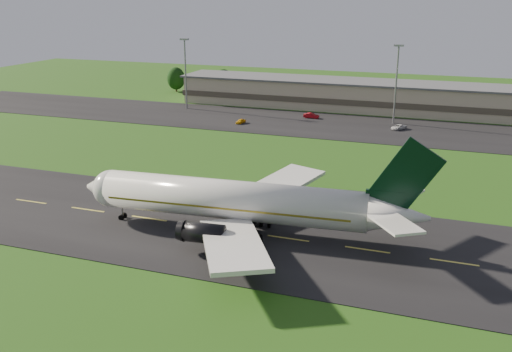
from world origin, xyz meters
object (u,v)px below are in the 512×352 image
(light_mast_centre, at_px, (397,75))
(terminal, at_px, (406,99))
(service_vehicle_c, at_px, (399,127))
(airliner, at_px, (238,201))
(light_mast_west, at_px, (185,65))
(service_vehicle_b, at_px, (311,116))
(service_vehicle_a, at_px, (241,121))

(light_mast_centre, bearing_deg, terminal, 85.05)
(terminal, relative_size, service_vehicle_c, 33.28)
(airliner, height_order, service_vehicle_c, airliner)
(light_mast_centre, bearing_deg, light_mast_west, 180.00)
(light_mast_centre, height_order, service_vehicle_c, light_mast_centre)
(light_mast_west, height_order, service_vehicle_c, light_mast_west)
(terminal, xyz_separation_m, service_vehicle_c, (0.73, -23.05, -3.29))
(light_mast_west, distance_m, service_vehicle_c, 63.65)
(service_vehicle_c, bearing_deg, light_mast_centre, 140.00)
(terminal, xyz_separation_m, light_mast_centre, (-1.40, -16.18, 8.75))
(terminal, distance_m, service_vehicle_b, 29.11)
(service_vehicle_b, bearing_deg, service_vehicle_c, -100.41)
(service_vehicle_b, xyz_separation_m, service_vehicle_c, (23.98, -5.85, -0.09))
(airliner, relative_size, service_vehicle_b, 12.07)
(light_mast_centre, distance_m, service_vehicle_a, 41.83)
(service_vehicle_a, relative_size, service_vehicle_c, 0.78)
(airliner, bearing_deg, service_vehicle_c, 74.29)
(light_mast_west, xyz_separation_m, service_vehicle_c, (62.13, -6.87, -12.03))
(service_vehicle_a, distance_m, service_vehicle_c, 40.36)
(service_vehicle_a, bearing_deg, service_vehicle_b, 50.64)
(terminal, xyz_separation_m, light_mast_west, (-61.40, -16.18, 8.75))
(terminal, distance_m, service_vehicle_c, 23.29)
(service_vehicle_b, height_order, service_vehicle_c, service_vehicle_b)
(service_vehicle_a, relative_size, service_vehicle_b, 0.80)
(terminal, height_order, light_mast_centre, light_mast_centre)
(light_mast_west, height_order, service_vehicle_b, light_mast_west)
(light_mast_west, relative_size, light_mast_centre, 1.00)
(airliner, xyz_separation_m, service_vehicle_b, (-9.39, 78.91, -3.86))
(light_mast_centre, relative_size, service_vehicle_c, 4.67)
(service_vehicle_a, xyz_separation_m, service_vehicle_b, (15.81, 12.60, 0.12))
(airliner, distance_m, service_vehicle_c, 74.62)
(light_mast_west, distance_m, light_mast_centre, 60.00)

